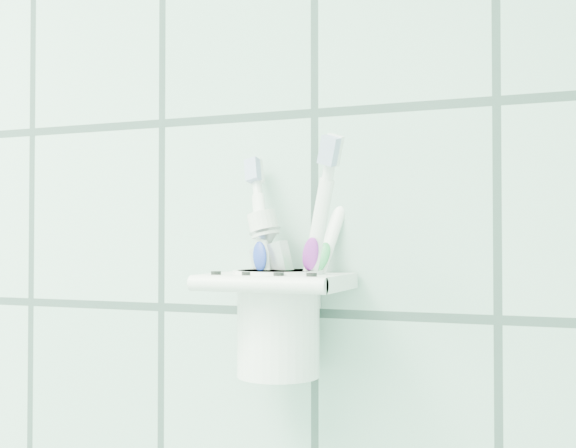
# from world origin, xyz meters

# --- Properties ---
(holder_bracket) EXTENTS (0.12, 0.10, 0.04)m
(holder_bracket) POSITION_xyz_m (0.65, 1.15, 1.28)
(holder_bracket) COLOR white
(holder_bracket) RESTS_ON wall_back
(cup) EXTENTS (0.08, 0.08, 0.09)m
(cup) POSITION_xyz_m (0.65, 1.16, 1.25)
(cup) COLOR white
(cup) RESTS_ON holder_bracket
(toothbrush_pink) EXTENTS (0.05, 0.05, 0.20)m
(toothbrush_pink) POSITION_xyz_m (0.65, 1.14, 1.31)
(toothbrush_pink) COLOR white
(toothbrush_pink) RESTS_ON cup
(toothbrush_blue) EXTENTS (0.05, 0.07, 0.20)m
(toothbrush_blue) POSITION_xyz_m (0.66, 1.15, 1.31)
(toothbrush_blue) COLOR white
(toothbrush_blue) RESTS_ON cup
(toothbrush_orange) EXTENTS (0.06, 0.06, 0.21)m
(toothbrush_orange) POSITION_xyz_m (0.66, 1.17, 1.31)
(toothbrush_orange) COLOR white
(toothbrush_orange) RESTS_ON cup
(toothpaste_tube) EXTENTS (0.06, 0.04, 0.15)m
(toothpaste_tube) POSITION_xyz_m (0.66, 1.17, 1.29)
(toothpaste_tube) COLOR silver
(toothpaste_tube) RESTS_ON cup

